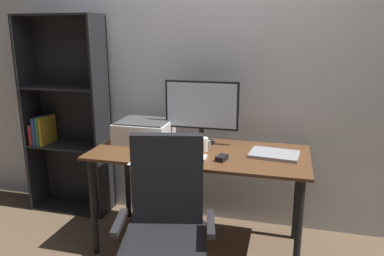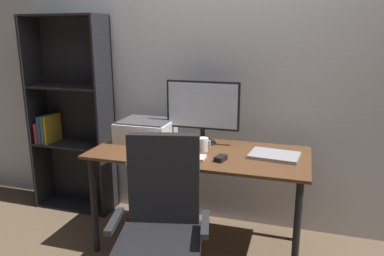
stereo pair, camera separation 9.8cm
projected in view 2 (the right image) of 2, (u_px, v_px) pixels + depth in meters
name	position (u px, v px, depth m)	size (l,w,h in m)	color
ground_plane	(199.00, 245.00, 2.77)	(12.00, 12.00, 0.00)	brown
back_wall	(217.00, 65.00, 2.92)	(6.40, 0.10, 2.60)	silver
desk	(199.00, 163.00, 2.60)	(1.51, 0.69, 0.74)	#56351E
monitor	(203.00, 108.00, 2.71)	(0.55, 0.20, 0.47)	black
keyboard	(184.00, 157.00, 2.44)	(0.29, 0.11, 0.02)	silver
mouse	(221.00, 158.00, 2.39)	(0.06, 0.10, 0.03)	black
coffee_mug	(203.00, 144.00, 2.58)	(0.09, 0.08, 0.09)	white
laptop	(274.00, 155.00, 2.46)	(0.32, 0.23, 0.02)	#99999E
printer	(146.00, 130.00, 2.83)	(0.40, 0.34, 0.16)	silver
paper_sheet	(149.00, 158.00, 2.44)	(0.21, 0.30, 0.00)	white
office_chair	(161.00, 237.00, 2.01)	(0.57, 0.55, 1.01)	#232326
bookshelf	(71.00, 117.00, 3.24)	(0.70, 0.28, 1.69)	black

